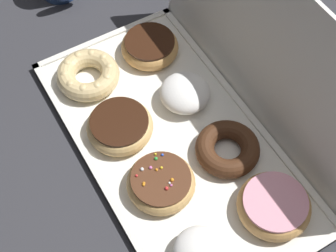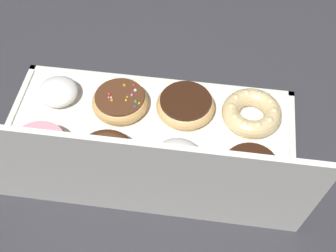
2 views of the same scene
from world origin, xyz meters
TOP-DOWN VIEW (x-y plane):
  - ground_plane at (0.00, 0.00)m, footprint 3.00×3.00m
  - donut_box at (0.00, 0.00)m, footprint 0.57×0.30m
  - box_lid_open at (0.00, 0.18)m, footprint 0.57×0.06m
  - cruller_donut_0 at (-0.20, -0.07)m, footprint 0.12×0.12m
  - chocolate_frosted_donut_1 at (-0.06, -0.07)m, footprint 0.12×0.12m
  - sprinkle_donut_2 at (0.07, -0.06)m, footprint 0.11×0.11m
  - powdered_filled_donut_3 at (0.20, -0.07)m, footprint 0.08×0.08m
  - chocolate_frosted_donut_4 at (-0.20, 0.06)m, footprint 0.11×0.11m
  - powdered_filled_donut_5 at (-0.07, 0.06)m, footprint 0.09×0.09m
  - chocolate_cake_ring_donut_6 at (0.07, 0.07)m, footprint 0.11×0.11m
  - pink_frosted_donut_7 at (0.19, 0.07)m, footprint 0.12×0.12m

SIDE VIEW (x-z plane):
  - ground_plane at x=0.00m, z-range 0.00..0.00m
  - donut_box at x=0.00m, z-range 0.00..0.01m
  - chocolate_cake_ring_donut_6 at x=0.07m, z-range 0.01..0.04m
  - sprinkle_donut_2 at x=0.07m, z-range 0.01..0.05m
  - chocolate_frosted_donut_4 at x=-0.20m, z-range 0.01..0.05m
  - chocolate_frosted_donut_1 at x=-0.06m, z-range 0.01..0.05m
  - cruller_donut_0 at x=-0.20m, z-range 0.01..0.05m
  - pink_frosted_donut_7 at x=0.19m, z-range 0.01..0.05m
  - powdered_filled_donut_3 at x=0.20m, z-range 0.01..0.05m
  - powdered_filled_donut_5 at x=-0.07m, z-range 0.01..0.06m
  - box_lid_open at x=0.00m, z-range 0.00..0.28m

